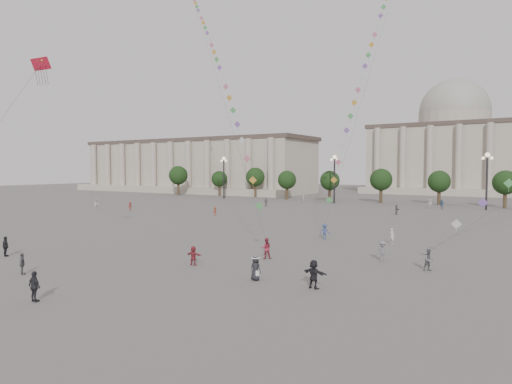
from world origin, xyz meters
The scene contains 29 objects.
ground centered at (0.00, 0.00, 0.00)m, with size 360.00×360.00×0.00m, color #53504E.
hall_west centered at (-75.00, 93.89, 8.43)m, with size 84.00×26.22×17.20m.
hall_central centered at (0.00, 129.22, 14.23)m, with size 48.30×34.30×35.50m.
tree_row centered at (0.00, 78.00, 5.39)m, with size 137.12×5.12×8.00m.
lamp_post_far_west centered at (-45.00, 70.00, 7.35)m, with size 2.00×0.90×10.65m.
lamp_post_mid_west centered at (-15.00, 70.00, 7.35)m, with size 2.00×0.90×10.65m.
lamp_post_mid_east centered at (15.00, 70.00, 7.35)m, with size 2.00×0.90×10.65m.
person_crowd_0 centered at (7.59, 68.00, 0.92)m, with size 1.07×0.45×1.83m, color #375A7D.
person_crowd_1 centered at (-47.26, 32.52, 0.96)m, with size 0.94×0.73×1.92m, color silver.
person_crowd_2 centered at (-39.97, 34.14, 0.79)m, with size 1.03×0.59×1.59m, color maroon.
person_crowd_3 centered at (11.27, 2.67, 0.93)m, with size 1.73×0.55×1.87m, color black.
person_crowd_4 centered at (5.58, 68.00, 0.93)m, with size 1.73×0.55×1.86m, color white.
person_crowd_6 centered at (12.51, 13.49, 0.87)m, with size 1.13×0.65×1.74m, color slate.
person_crowd_10 centered at (-21.54, 68.00, 0.86)m, with size 0.63×0.41×1.72m, color #B1B0AC.
person_crowd_12 centered at (3.14, 52.93, 0.86)m, with size 1.59×0.51×1.71m, color slate.
person_crowd_13 centered at (10.69, 22.85, 0.81)m, with size 0.59×0.39×1.62m, color silver.
person_crowd_16 centered at (-23.71, 55.28, 0.92)m, with size 1.08×0.45×1.85m, color slate.
person_crowd_17 centered at (-21.26, 35.05, 0.75)m, with size 0.97×0.56×1.50m, color brown.
tourist_1 centered at (-16.22, -1.94, 0.89)m, with size 1.04×0.43×1.78m, color black.
tourist_2 centered at (0.10, 4.04, 0.77)m, with size 1.43×0.46×1.54m, color maroon.
tourist_3 centered at (-8.37, -5.10, 0.81)m, with size 0.95×0.39×1.61m, color #59595D.
tourist_4 centered at (-1.22, -8.62, 0.90)m, with size 1.06×0.44×1.81m, color #222328.
kite_flyer_0 centered at (3.70, 9.38, 0.89)m, with size 0.87×0.68×1.79m, color maroon.
kite_flyer_1 centered at (3.63, 21.96, 0.86)m, with size 1.11×0.64×1.72m, color #354578.
kite_flyer_2 centered at (16.50, 11.95, 0.83)m, with size 0.81×0.63×1.67m, color slate.
hat_person centered at (6.95, 2.49, 0.88)m, with size 0.86×0.60×1.69m.
dragon_kite centered at (-15.24, 1.08, 16.37)m, with size 2.24×5.31×18.59m.
kite_train_west centered at (-19.73, 32.35, 25.77)m, with size 44.16×42.80×76.96m.
kite_train_mid centered at (4.10, 40.76, 29.50)m, with size 1.63×35.58×62.43m.
Camera 1 is at (23.52, -23.90, 7.76)m, focal length 32.00 mm.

